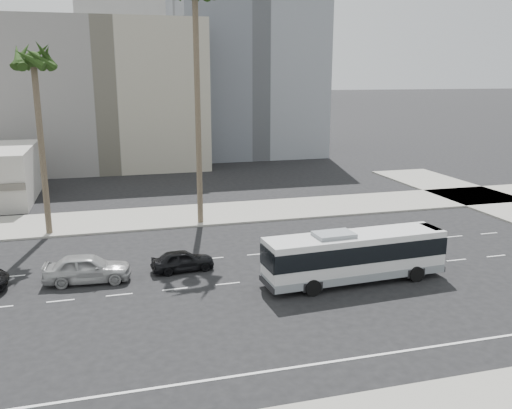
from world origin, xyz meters
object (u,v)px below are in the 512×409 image
object	(u,v)px
car_a	(183,260)
car_b	(87,268)
palm_mid	(34,63)
city_bus	(355,255)

from	to	relation	value
car_a	car_b	xyz separation A→B (m)	(-5.50, -0.39, 0.19)
car_a	car_b	distance (m)	5.52
car_a	palm_mid	size ratio (longest dim) A/B	0.28
car_a	city_bus	bearing A→B (deg)	-120.42
palm_mid	car_a	bearing A→B (deg)	-49.77
city_bus	car_b	size ratio (longest dim) A/B	2.21
car_b	palm_mid	xyz separation A→B (m)	(-3.02, 10.46, 11.49)
city_bus	car_b	world-z (taller)	city_bus
car_a	palm_mid	xyz separation A→B (m)	(-8.52, 10.07, 11.68)
city_bus	palm_mid	size ratio (longest dim) A/B	0.78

